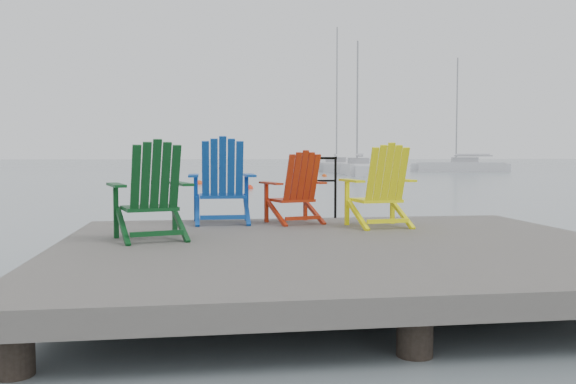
{
  "coord_description": "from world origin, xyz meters",
  "views": [
    {
      "loc": [
        -1.5,
        -6.27,
        1.43
      ],
      "look_at": [
        -0.14,
        3.08,
        0.85
      ],
      "focal_mm": 38.0,
      "sensor_mm": 36.0,
      "label": 1
    }
  ],
  "objects": [
    {
      "name": "chair_red",
      "position": [
        -0.22,
        1.82,
        0.98
      ],
      "size": [
        0.89,
        0.85,
        0.95
      ],
      "rotation": [
        0.0,
        0.0,
        0.29
      ],
      "color": "#AA250C",
      "rests_on": "dock"
    },
    {
      "name": "ground",
      "position": [
        0.0,
        0.0,
        0.0
      ],
      "size": [
        400.0,
        400.0,
        0.0
      ],
      "primitive_type": "plane",
      "color": "slate",
      "rests_on": "ground"
    },
    {
      "name": "dock",
      "position": [
        0.0,
        0.0,
        0.35
      ],
      "size": [
        6.0,
        5.0,
        1.4
      ],
      "color": "#2F2D2A",
      "rests_on": "ground"
    },
    {
      "name": "chair_green",
      "position": [
        -2.01,
        0.43,
        1.03
      ],
      "size": [
        0.98,
        0.93,
        1.05
      ],
      "rotation": [
        0.0,
        0.0,
        0.28
      ],
      "color": "#0B3D17",
      "rests_on": "dock"
    },
    {
      "name": "chair_yellow",
      "position": [
        0.79,
        1.25,
        1.02
      ],
      "size": [
        0.9,
        0.84,
        1.04
      ],
      "rotation": [
        0.0,
        0.0,
        0.12
      ],
      "color": "#FFFC0E",
      "rests_on": "dock"
    },
    {
      "name": "buoy_a",
      "position": [
        0.57,
        19.39,
        0.0
      ],
      "size": [
        0.35,
        0.35,
        0.35
      ],
      "primitive_type": "sphere",
      "color": "#F92D0E",
      "rests_on": "ground"
    },
    {
      "name": "buoy_b",
      "position": [
        -1.54,
        23.75,
        0.0
      ],
      "size": [
        0.4,
        0.4,
        0.4
      ],
      "primitive_type": "sphere",
      "color": "#F0420E",
      "rests_on": "ground"
    },
    {
      "name": "buoy_c",
      "position": [
        10.2,
        32.91,
        0.0
      ],
      "size": [
        0.37,
        0.37,
        0.37
      ],
      "primitive_type": "sphere",
      "color": "#F1360E",
      "rests_on": "ground"
    },
    {
      "name": "sailboat_mid",
      "position": [
        10.67,
        47.27,
        0.35
      ],
      "size": [
        4.87,
        9.97,
        13.16
      ],
      "rotation": [
        0.0,
        0.0,
        -0.26
      ],
      "color": "#BCBCC0",
      "rests_on": "ground"
    },
    {
      "name": "handrail",
      "position": [
        0.25,
        2.45,
        1.04
      ],
      "size": [
        0.48,
        0.04,
        0.9
      ],
      "color": "black",
      "rests_on": "dock"
    },
    {
      "name": "chair_blue",
      "position": [
        -1.2,
        1.95,
        1.07
      ],
      "size": [
        0.9,
        0.83,
        1.13
      ],
      "rotation": [
        0.0,
        0.0,
        -0.0
      ],
      "color": "#0F45A2",
      "rests_on": "dock"
    },
    {
      "name": "buoy_d",
      "position": [
        6.7,
        33.36,
        0.0
      ],
      "size": [
        0.34,
        0.34,
        0.34
      ],
      "primitive_type": "sphere",
      "color": "#E94A0D",
      "rests_on": "ground"
    },
    {
      "name": "sailboat_near",
      "position": [
        9.87,
        36.78,
        0.36
      ],
      "size": [
        2.76,
        7.28,
        9.97
      ],
      "rotation": [
        0.0,
        0.0,
        -0.13
      ],
      "color": "silver",
      "rests_on": "ground"
    },
    {
      "name": "sailboat_far",
      "position": [
        21.03,
        44.07,
        0.36
      ],
      "size": [
        7.44,
        4.02,
        10.12
      ],
      "rotation": [
        0.0,
        0.0,
        1.26
      ],
      "color": "silver",
      "rests_on": "ground"
    }
  ]
}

